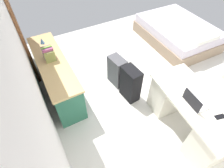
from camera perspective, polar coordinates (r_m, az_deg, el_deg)
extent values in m
plane|color=silver|center=(3.83, 13.85, 0.54)|extent=(5.36, 5.36, 0.00)
cube|color=white|center=(2.23, -26.67, 5.67)|extent=(4.33, 0.10, 2.81)
cube|color=brown|center=(3.81, -27.61, 15.66)|extent=(0.88, 0.05, 2.04)
cube|color=silver|center=(2.78, 25.31, -5.04)|extent=(1.50, 0.80, 0.04)
cube|color=beige|center=(2.94, 29.18, -16.20)|extent=(0.46, 0.63, 0.69)
cube|color=beige|center=(3.24, 17.89, -2.79)|extent=(0.46, 0.63, 0.69)
cylinder|color=black|center=(3.76, 28.45, -6.22)|extent=(0.52, 0.52, 0.04)
cylinder|color=black|center=(3.63, 29.52, -4.38)|extent=(0.06, 0.06, 0.42)
cube|color=beige|center=(3.46, 31.02, -1.78)|extent=(0.55, 0.55, 0.08)
cube|color=#28664C|center=(3.50, -17.17, 2.21)|extent=(1.76, 0.44, 0.69)
cube|color=tan|center=(3.26, -18.57, 6.74)|extent=(1.80, 0.48, 0.04)
cube|color=#225641|center=(3.36, -11.06, -2.49)|extent=(0.67, 0.01, 0.24)
cube|color=#225641|center=(3.92, -15.22, 5.34)|extent=(0.67, 0.01, 0.24)
cube|color=gray|center=(5.08, 19.46, 14.15)|extent=(1.94, 1.46, 0.28)
cube|color=silver|center=(4.96, 20.16, 16.44)|extent=(1.88, 1.39, 0.20)
cube|color=white|center=(4.53, 26.20, 13.61)|extent=(0.50, 0.69, 0.10)
cube|color=black|center=(3.24, 5.85, 0.00)|extent=(0.38, 0.25, 0.68)
cube|color=#4C4C51|center=(3.52, 1.59, 4.08)|extent=(0.38, 0.26, 0.61)
cube|color=silver|center=(2.73, 24.91, -5.35)|extent=(0.33, 0.25, 0.02)
cube|color=black|center=(2.59, 23.94, -4.76)|extent=(0.31, 0.04, 0.19)
ellipsoid|color=white|center=(2.82, 21.69, -1.51)|extent=(0.07, 0.11, 0.03)
cube|color=black|center=(2.73, 30.93, -8.84)|extent=(0.10, 0.15, 0.01)
cube|color=olive|center=(3.17, -18.92, 8.00)|extent=(0.04, 0.17, 0.19)
cube|color=#A14A75|center=(3.19, -19.20, 8.69)|extent=(0.04, 0.17, 0.23)
cube|color=#32309D|center=(3.23, -19.33, 8.88)|extent=(0.04, 0.17, 0.21)
cube|color=#79AD41|center=(3.26, -19.56, 9.39)|extent=(0.04, 0.17, 0.23)
cube|color=teal|center=(3.30, -19.67, 9.55)|extent=(0.03, 0.17, 0.20)
cube|color=#844167|center=(3.33, -19.83, 9.87)|extent=(0.02, 0.17, 0.19)
cone|color=#4C7FBF|center=(3.70, -21.28, 12.59)|extent=(0.08, 0.08, 0.11)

